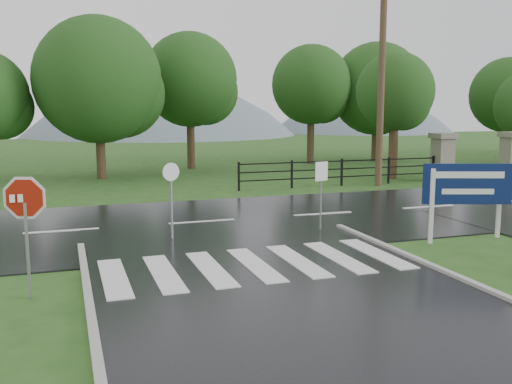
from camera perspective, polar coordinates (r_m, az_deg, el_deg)
name	(u,v)px	position (r m, az deg, el deg)	size (l,w,h in m)	color
ground	(373,364)	(8.25, 11.60, -16.51)	(120.00, 120.00, 0.00)	#264F1A
main_road	(202,223)	(17.22, -5.43, -3.12)	(90.00, 8.00, 0.04)	black
crosswalk	(255,264)	(12.52, -0.08, -7.26)	(6.50, 2.80, 0.02)	silver
pillar_west	(443,156)	(28.14, 18.16, 3.45)	(1.00, 1.00, 2.24)	gray
pillar_east	(511,154)	(30.70, 24.16, 3.52)	(1.00, 1.00, 2.24)	gray
fence_west	(342,169)	(25.39, 8.57, 2.24)	(9.58, 0.08, 1.20)	black
hills	(130,258)	(74.27, -12.53, -6.49)	(102.00, 48.00, 48.00)	slate
treeline	(159,172)	(31.00, -9.63, 2.00)	(83.20, 5.20, 10.00)	#183F13
stop_sign	(25,208)	(10.97, -22.10, -1.47)	(1.01, 0.37, 2.39)	#939399
estate_billboard	(467,188)	(15.70, 20.37, 0.39)	(2.24, 0.82, 2.02)	silver
reg_sign_small	(321,182)	(15.92, 6.54, 1.04)	(0.43, 0.14, 1.96)	#939399
reg_sign_round	(171,191)	(14.94, -8.47, 0.13)	(0.46, 0.16, 2.04)	#939399
utility_pole_east	(381,83)	(25.58, 12.42, 10.58)	(1.55, 0.40, 8.79)	#473523
entrance_tree_left	(395,92)	(28.30, 13.74, 9.70)	(3.71, 3.71, 6.05)	#3D2B1C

